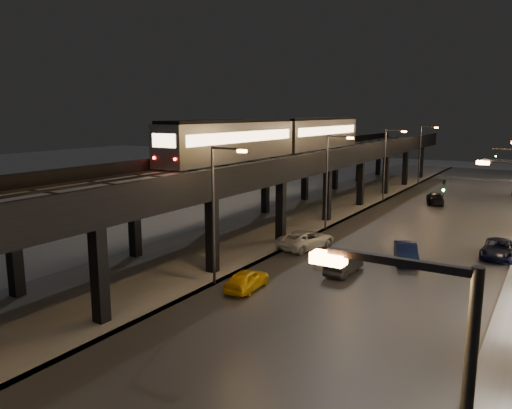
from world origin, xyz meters
The scene contains 18 objects.
ground centered at (0.00, 0.00, 0.00)m, with size 220.00×220.00×0.00m, color silver.
road_surface centered at (7.50, 35.00, 0.03)m, with size 17.00×120.00×0.06m, color #46474D.
under_viaduct_pavement centered at (-6.00, 35.00, 0.03)m, with size 11.00×120.00×0.06m, color #9FA1A8.
elevated_viaduct centered at (-6.00, 31.84, 5.62)m, with size 9.00×100.00×6.30m.
viaduct_trackbed centered at (-6.01, 31.97, 6.39)m, with size 8.40×100.00×0.32m.
viaduct_parapet_streetside centered at (-1.65, 32.00, 6.85)m, with size 0.30×100.00×1.10m, color black.
viaduct_parapet_far centered at (-10.35, 32.00, 6.85)m, with size 0.30×100.00×1.10m, color black.
streetlight_left_1 centered at (-0.43, 13.00, 5.24)m, with size 2.57×0.28×9.00m.
streetlight_left_2 centered at (-0.43, 31.00, 5.24)m, with size 2.57×0.28×9.00m.
streetlight_left_3 centered at (-0.43, 49.00, 5.24)m, with size 2.57×0.28×9.00m.
streetlight_left_4 centered at (-0.43, 67.00, 5.24)m, with size 2.57×0.28×9.00m.
subway_train centered at (-8.50, 36.31, 8.50)m, with size 3.17×38.16×3.79m.
car_taxi centered at (1.73, 13.17, 0.66)m, with size 1.55×3.86×1.32m, color yellow.
car_near_white centered at (5.76, 19.31, 0.65)m, with size 1.38×3.95×1.30m, color black.
car_mid_silver centered at (0.65, 23.92, 0.75)m, with size 2.48×5.38×1.49m, color white.
car_mid_dark centered at (5.32, 50.42, 0.69)m, with size 1.94×4.78×1.39m, color black.
car_onc_silver centered at (8.73, 24.20, 0.73)m, with size 1.54×4.42×1.46m, color #131E4E.
car_onc_dark centered at (14.52, 29.16, 0.70)m, with size 2.33×5.06×1.41m, color black.
Camera 1 is at (17.80, -12.15, 11.07)m, focal length 35.00 mm.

